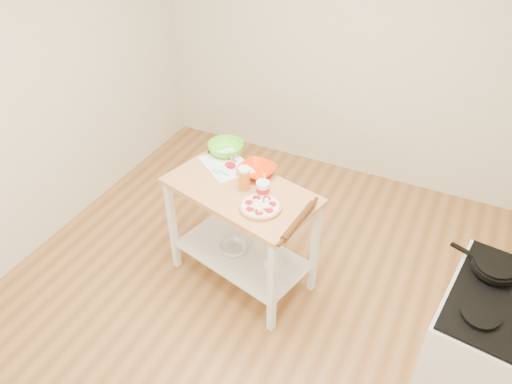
{
  "coord_description": "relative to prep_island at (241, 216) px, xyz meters",
  "views": [
    {
      "loc": [
        1.14,
        -2.19,
        3.05
      ],
      "look_at": [
        -0.13,
        0.42,
        0.85
      ],
      "focal_mm": 35.0,
      "sensor_mm": 36.0,
      "label": 1
    }
  ],
  "objects": [
    {
      "name": "skillet",
      "position": [
        1.7,
        -0.12,
        0.33
      ],
      "size": [
        0.39,
        0.26,
        0.03
      ],
      "rotation": [
        0.0,
        0.0,
        -0.36
      ],
      "color": "black",
      "rests_on": "gas_stove"
    },
    {
      "name": "shelf_glass_bowl",
      "position": [
        -0.07,
        -0.0,
        -0.35
      ],
      "size": [
        0.31,
        0.31,
        0.07
      ],
      "primitive_type": "imported",
      "rotation": [
        0.0,
        0.0,
        -0.42
      ],
      "color": "silver",
      "rests_on": "prep_island"
    },
    {
      "name": "rolling_pin",
      "position": [
        0.52,
        -0.17,
        0.28
      ],
      "size": [
        0.08,
        0.43,
        0.05
      ],
      "primitive_type": "cylinder",
      "rotation": [
        1.57,
        0.0,
        -0.08
      ],
      "color": "#4F2B12",
      "rests_on": "prep_island"
    },
    {
      "name": "green_bowl",
      "position": [
        -0.32,
        0.37,
        0.3
      ],
      "size": [
        0.39,
        0.39,
        0.09
      ],
      "primitive_type": "imported",
      "rotation": [
        0.0,
        0.0,
        -0.57
      ],
      "color": "#5FDC26",
      "rests_on": "prep_island"
    },
    {
      "name": "knife",
      "position": [
        -0.35,
        0.3,
        0.27
      ],
      "size": [
        0.27,
        0.05,
        0.01
      ],
      "rotation": [
        0.0,
        0.0,
        -0.17
      ],
      "color": "silver",
      "rests_on": "cutting_board"
    },
    {
      "name": "yogurt_tub",
      "position": [
        0.18,
        0.0,
        0.31
      ],
      "size": [
        0.1,
        0.1,
        0.21
      ],
      "color": "white",
      "rests_on": "prep_island"
    },
    {
      "name": "beer_pint",
      "position": [
        0.02,
        0.02,
        0.34
      ],
      "size": [
        0.09,
        0.09,
        0.18
      ],
      "color": "orange",
      "rests_on": "prep_island"
    },
    {
      "name": "orange_bowl",
      "position": [
        0.03,
        0.22,
        0.29
      ],
      "size": [
        0.31,
        0.31,
        0.07
      ],
      "primitive_type": "imported",
      "rotation": [
        0.0,
        0.0,
        -0.17
      ],
      "color": "#FF3603",
      "rests_on": "prep_island"
    },
    {
      "name": "prep_island",
      "position": [
        0.0,
        0.0,
        0.0
      ],
      "size": [
        1.22,
        0.86,
        0.9
      ],
      "rotation": [
        0.0,
        0.0,
        -0.25
      ],
      "color": "tan",
      "rests_on": "ground"
    },
    {
      "name": "room_shell",
      "position": [
        0.22,
        -0.35,
        0.7
      ],
      "size": [
        4.04,
        4.54,
        2.74
      ],
      "color": "#A26E3C",
      "rests_on": "ground"
    },
    {
      "name": "cutting_board",
      "position": [
        -0.24,
        0.22,
        0.26
      ],
      "size": [
        0.5,
        0.47,
        0.04
      ],
      "rotation": [
        0.0,
        0.0,
        -0.61
      ],
      "color": "white",
      "rests_on": "prep_island"
    },
    {
      "name": "shelf_bin",
      "position": [
        0.29,
        -0.04,
        -0.33
      ],
      "size": [
        0.13,
        0.13,
        0.11
      ],
      "primitive_type": "cube",
      "rotation": [
        0.0,
        0.0,
        -0.25
      ],
      "color": "white",
      "rests_on": "prep_island"
    },
    {
      "name": "pizza",
      "position": [
        0.23,
        -0.14,
        0.27
      ],
      "size": [
        0.29,
        0.29,
        0.05
      ],
      "rotation": [
        0.0,
        0.0,
        -0.6
      ],
      "color": "tan",
      "rests_on": "prep_island"
    },
    {
      "name": "gas_stove",
      "position": [
        1.86,
        -0.32,
        -0.17
      ],
      "size": [
        0.82,
        0.92,
        1.11
      ],
      "rotation": [
        0.0,
        0.0,
        -0.14
      ],
      "color": "white",
      "rests_on": "ground"
    },
    {
      "name": "spatula",
      "position": [
        -0.22,
        0.1,
        0.27
      ],
      "size": [
        0.16,
        0.05,
        0.01
      ],
      "rotation": [
        0.0,
        0.0,
        -0.33
      ],
      "color": "#54D9DA",
      "rests_on": "cutting_board"
    }
  ]
}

